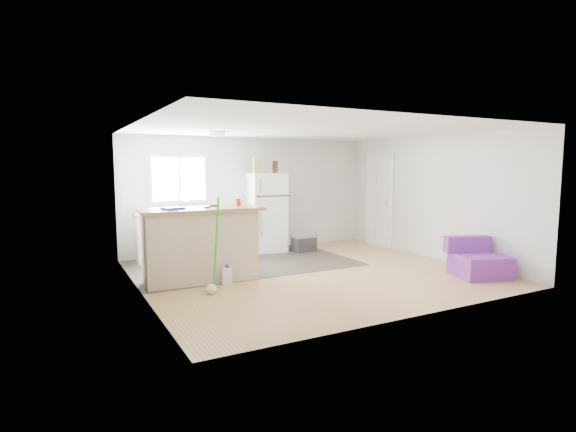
{
  "coord_description": "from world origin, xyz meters",
  "views": [
    {
      "loc": [
        -3.83,
        -6.4,
        1.81
      ],
      "look_at": [
        -0.05,
        0.7,
        0.9
      ],
      "focal_mm": 28.0,
      "sensor_mm": 36.0,
      "label": 1
    }
  ],
  "objects_px": {
    "purple_seat": "(478,262)",
    "cardboard_box": "(258,166)",
    "red_cup": "(238,202)",
    "kitchen_cabinets": "(190,234)",
    "blue_tray": "(173,208)",
    "bottle_left": "(276,167)",
    "mop": "(212,277)",
    "cooler": "(304,243)",
    "refrigerator": "(266,212)",
    "bottle_right": "(274,167)",
    "peninsula": "(201,244)",
    "cleaner_jug": "(227,276)"
  },
  "relations": [
    {
      "from": "cleaner_jug",
      "to": "blue_tray",
      "type": "bearing_deg",
      "value": 177.91
    },
    {
      "from": "blue_tray",
      "to": "mop",
      "type": "bearing_deg",
      "value": -61.96
    },
    {
      "from": "purple_seat",
      "to": "cardboard_box",
      "type": "xyz_separation_m",
      "value": [
        -2.31,
        3.62,
        1.58
      ]
    },
    {
      "from": "mop",
      "to": "cooler",
      "type": "bearing_deg",
      "value": 41.36
    },
    {
      "from": "kitchen_cabinets",
      "to": "peninsula",
      "type": "relative_size",
      "value": 1.1
    },
    {
      "from": "peninsula",
      "to": "cooler",
      "type": "bearing_deg",
      "value": 29.32
    },
    {
      "from": "blue_tray",
      "to": "bottle_left",
      "type": "bearing_deg",
      "value": 33.72
    },
    {
      "from": "kitchen_cabinets",
      "to": "peninsula",
      "type": "bearing_deg",
      "value": -96.51
    },
    {
      "from": "red_cup",
      "to": "blue_tray",
      "type": "bearing_deg",
      "value": -175.2
    },
    {
      "from": "refrigerator",
      "to": "cooler",
      "type": "relative_size",
      "value": 3.37
    },
    {
      "from": "kitchen_cabinets",
      "to": "peninsula",
      "type": "xyz_separation_m",
      "value": [
        -0.35,
        -1.83,
        0.12
      ]
    },
    {
      "from": "peninsula",
      "to": "refrigerator",
      "type": "bearing_deg",
      "value": 44.41
    },
    {
      "from": "cooler",
      "to": "peninsula",
      "type": "bearing_deg",
      "value": -154.86
    },
    {
      "from": "mop",
      "to": "red_cup",
      "type": "relative_size",
      "value": 11.56
    },
    {
      "from": "peninsula",
      "to": "cooler",
      "type": "xyz_separation_m",
      "value": [
        2.65,
        1.35,
        -0.4
      ]
    },
    {
      "from": "kitchen_cabinets",
      "to": "red_cup",
      "type": "xyz_separation_m",
      "value": [
        0.31,
        -1.78,
        0.75
      ]
    },
    {
      "from": "mop",
      "to": "bottle_right",
      "type": "distance_m",
      "value": 3.7
    },
    {
      "from": "kitchen_cabinets",
      "to": "cardboard_box",
      "type": "distance_m",
      "value": 1.97
    },
    {
      "from": "cooler",
      "to": "red_cup",
      "type": "relative_size",
      "value": 4.1
    },
    {
      "from": "kitchen_cabinets",
      "to": "bottle_right",
      "type": "distance_m",
      "value": 2.24
    },
    {
      "from": "red_cup",
      "to": "kitchen_cabinets",
      "type": "bearing_deg",
      "value": 99.96
    },
    {
      "from": "purple_seat",
      "to": "bottle_left",
      "type": "relative_size",
      "value": 3.89
    },
    {
      "from": "purple_seat",
      "to": "red_cup",
      "type": "bearing_deg",
      "value": 170.3
    },
    {
      "from": "refrigerator",
      "to": "cardboard_box",
      "type": "bearing_deg",
      "value": -170.18
    },
    {
      "from": "mop",
      "to": "blue_tray",
      "type": "xyz_separation_m",
      "value": [
        -0.37,
        0.69,
        0.94
      ]
    },
    {
      "from": "mop",
      "to": "cardboard_box",
      "type": "relative_size",
      "value": 4.62
    },
    {
      "from": "bottle_left",
      "to": "mop",
      "type": "bearing_deg",
      "value": -132.58
    },
    {
      "from": "refrigerator",
      "to": "mop",
      "type": "relative_size",
      "value": 1.2
    },
    {
      "from": "peninsula",
      "to": "blue_tray",
      "type": "bearing_deg",
      "value": -172.22
    },
    {
      "from": "kitchen_cabinets",
      "to": "bottle_left",
      "type": "bearing_deg",
      "value": -0.42
    },
    {
      "from": "kitchen_cabinets",
      "to": "bottle_left",
      "type": "xyz_separation_m",
      "value": [
        1.82,
        -0.15,
        1.31
      ]
    },
    {
      "from": "kitchen_cabinets",
      "to": "blue_tray",
      "type": "xyz_separation_m",
      "value": [
        -0.77,
        -1.88,
        0.7
      ]
    },
    {
      "from": "mop",
      "to": "cardboard_box",
      "type": "bearing_deg",
      "value": 57.49
    },
    {
      "from": "kitchen_cabinets",
      "to": "red_cup",
      "type": "distance_m",
      "value": 1.96
    },
    {
      "from": "mop",
      "to": "bottle_left",
      "type": "bearing_deg",
      "value": 51.23
    },
    {
      "from": "kitchen_cabinets",
      "to": "cardboard_box",
      "type": "xyz_separation_m",
      "value": [
        1.44,
        -0.05,
        1.34
      ]
    },
    {
      "from": "refrigerator",
      "to": "purple_seat",
      "type": "height_order",
      "value": "refrigerator"
    },
    {
      "from": "purple_seat",
      "to": "blue_tray",
      "type": "height_order",
      "value": "blue_tray"
    },
    {
      "from": "bottle_left",
      "to": "purple_seat",
      "type": "bearing_deg",
      "value": -61.24
    },
    {
      "from": "cooler",
      "to": "mop",
      "type": "bearing_deg",
      "value": -144.34
    },
    {
      "from": "refrigerator",
      "to": "cooler",
      "type": "bearing_deg",
      "value": -27.44
    },
    {
      "from": "blue_tray",
      "to": "bottle_left",
      "type": "xyz_separation_m",
      "value": [
        2.59,
        1.73,
        0.61
      ]
    },
    {
      "from": "cooler",
      "to": "red_cup",
      "type": "bearing_deg",
      "value": -148.72
    },
    {
      "from": "cleaner_jug",
      "to": "cardboard_box",
      "type": "distance_m",
      "value": 3.13
    },
    {
      "from": "purple_seat",
      "to": "cleaner_jug",
      "type": "bearing_deg",
      "value": 178.39
    },
    {
      "from": "blue_tray",
      "to": "bottle_right",
      "type": "height_order",
      "value": "bottle_right"
    },
    {
      "from": "refrigerator",
      "to": "purple_seat",
      "type": "relative_size",
      "value": 1.71
    },
    {
      "from": "mop",
      "to": "red_cup",
      "type": "xyz_separation_m",
      "value": [
        0.72,
        0.78,
        0.99
      ]
    },
    {
      "from": "kitchen_cabinets",
      "to": "cooler",
      "type": "relative_size",
      "value": 4.28
    },
    {
      "from": "mop",
      "to": "bottle_left",
      "type": "distance_m",
      "value": 3.63
    }
  ]
}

